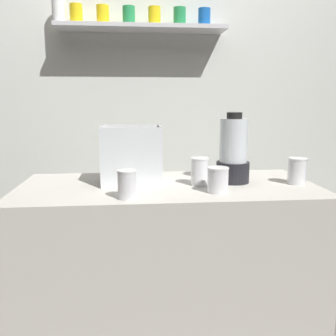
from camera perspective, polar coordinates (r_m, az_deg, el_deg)
name	(u,v)px	position (r m, az deg, el deg)	size (l,w,h in m)	color
counter	(168,273)	(1.87, 0.00, -16.17)	(1.40, 0.64, 0.90)	beige
back_wall_unit	(156,104)	(2.43, -1.88, 10.00)	(2.60, 0.24, 2.50)	silver
carrot_display_bin	(131,165)	(1.74, -5.89, 0.50)	(0.28, 0.21, 0.28)	white
blender_pitcher	(233,153)	(1.77, 10.24, 2.34)	(0.16, 0.16, 0.34)	black
juice_cup_mango_far_left	(127,186)	(1.47, -6.46, -2.88)	(0.08, 0.08, 0.12)	white
juice_cup_mango_left	(200,173)	(1.70, 5.02, -0.72)	(0.09, 0.09, 0.13)	white
juice_cup_pomegranate_middle	(218,181)	(1.58, 7.86, -2.08)	(0.09, 0.09, 0.11)	white
juice_cup_carrot_right	(297,172)	(1.83, 19.67, -0.67)	(0.09, 0.09, 0.13)	white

